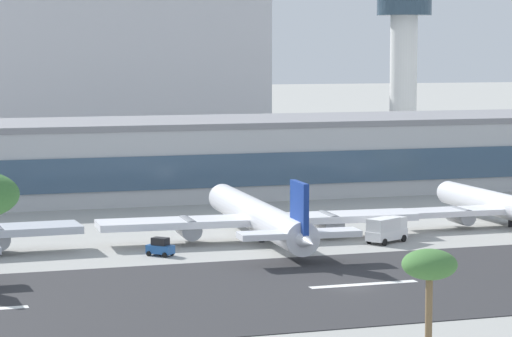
% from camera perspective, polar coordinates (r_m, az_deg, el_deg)
% --- Properties ---
extents(ground_plane, '(1400.00, 1400.00, 0.00)m').
position_cam_1_polar(ground_plane, '(124.04, 4.64, -5.73)').
color(ground_plane, '#9E9E99').
extents(runway_strip, '(800.00, 35.55, 0.08)m').
position_cam_1_polar(runway_strip, '(125.14, 4.42, -5.60)').
color(runway_strip, '#2D2D30').
rests_on(runway_strip, ground_plane).
extents(runway_centreline_dash_4, '(12.00, 1.20, 0.01)m').
position_cam_1_polar(runway_centreline_dash_4, '(125.82, 5.17, -5.53)').
color(runway_centreline_dash_4, white).
rests_on(runway_centreline_dash_4, runway_strip).
extents(terminal_building, '(208.31, 27.67, 12.81)m').
position_cam_1_polar(terminal_building, '(201.44, -4.79, 0.51)').
color(terminal_building, '#B7BABC').
rests_on(terminal_building, ground_plane).
extents(control_tower, '(13.23, 13.23, 37.70)m').
position_cam_1_polar(control_tower, '(270.38, 7.07, 5.53)').
color(control_tower, silver).
rests_on(control_tower, ground_plane).
extents(distant_hotel_block, '(102.19, 35.35, 41.33)m').
position_cam_1_polar(distant_hotel_block, '(298.17, -9.72, 4.86)').
color(distant_hotel_block, '#BCBCC1').
rests_on(distant_hotel_block, ground_plane).
extents(airliner_navy_tail_gate_1, '(42.02, 45.69, 9.53)m').
position_cam_1_polar(airliner_navy_tail_gate_1, '(152.70, 0.25, -2.40)').
color(airliner_navy_tail_gate_1, white).
rests_on(airliner_navy_tail_gate_1, ground_plane).
extents(airliner_red_tail_gate_2, '(32.00, 39.60, 8.27)m').
position_cam_1_polar(airliner_red_tail_gate_2, '(169.54, 12.03, -1.85)').
color(airliner_red_tail_gate_2, white).
rests_on(airliner_red_tail_gate_2, ground_plane).
extents(service_box_truck_1, '(6.40, 5.08, 3.25)m').
position_cam_1_polar(service_box_truck_1, '(153.07, 6.26, -2.89)').
color(service_box_truck_1, white).
rests_on(service_box_truck_1, ground_plane).
extents(service_baggage_tug_2, '(3.37, 3.42, 2.20)m').
position_cam_1_polar(service_baggage_tug_2, '(143.14, -4.59, -3.77)').
color(service_baggage_tug_2, '#23569E').
rests_on(service_baggage_tug_2, ground_plane).
extents(palm_tree_0, '(3.82, 3.82, 10.95)m').
position_cam_1_polar(palm_tree_0, '(82.64, 8.28, -4.80)').
color(palm_tree_0, brown).
rests_on(palm_tree_0, ground_plane).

